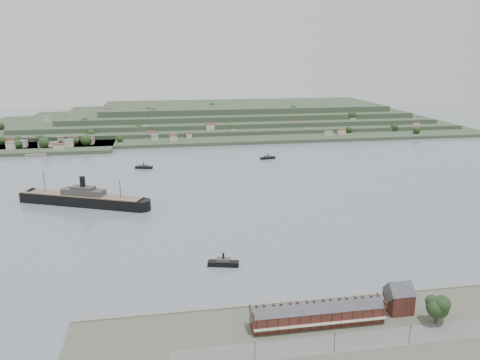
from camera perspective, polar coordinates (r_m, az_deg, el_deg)
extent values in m
plane|color=slate|center=(353.98, 2.06, -2.81)|extent=(1400.00, 1400.00, 0.00)
cube|color=#4C5142|center=(191.29, 14.46, -19.80)|extent=(220.00, 80.00, 2.00)
cube|color=gray|center=(221.52, 10.26, -14.23)|extent=(220.00, 2.00, 2.60)
cube|color=#595959|center=(195.18, 13.73, -18.60)|extent=(140.00, 12.00, 0.10)
cube|color=#462219|center=(200.97, 9.43, -16.11)|extent=(55.00, 8.00, 7.00)
cube|color=#393C41|center=(199.19, 9.48, -15.25)|extent=(55.60, 8.15, 8.15)
cube|color=#B4B09F|center=(197.40, 9.90, -16.93)|extent=(55.00, 1.60, 0.25)
cube|color=#462219|center=(192.15, 1.41, -15.90)|extent=(0.50, 8.40, 3.00)
cube|color=#462219|center=(208.67, 16.86, -13.92)|extent=(0.50, 8.40, 3.00)
cube|color=black|center=(192.45, 3.08, -15.38)|extent=(0.90, 1.40, 3.20)
cube|color=black|center=(193.62, 4.73, -15.21)|extent=(0.90, 1.40, 3.20)
cube|color=black|center=(197.17, 8.73, -14.75)|extent=(0.90, 1.40, 3.20)
cube|color=black|center=(198.85, 10.28, -14.55)|extent=(0.90, 1.40, 3.20)
cube|color=black|center=(203.61, 14.03, -14.02)|extent=(0.90, 1.40, 3.20)
cube|color=black|center=(205.75, 15.48, -13.80)|extent=(0.90, 1.40, 3.20)
cube|color=#462219|center=(217.73, 18.74, -13.84)|extent=(10.00, 10.00, 9.00)
cube|color=#393C41|center=(215.65, 18.84, -12.79)|extent=(10.40, 10.18, 10.18)
cube|color=#31452E|center=(701.14, -4.03, 6.33)|extent=(760.00, 260.00, 4.00)
cube|color=#31452E|center=(727.29, -2.66, 7.03)|extent=(680.00, 220.00, 5.00)
cube|color=#31452E|center=(743.27, -1.66, 7.64)|extent=(600.00, 200.00, 6.00)
cube|color=#31452E|center=(759.41, -0.69, 8.30)|extent=(520.00, 180.00, 7.00)
cube|color=#31452E|center=(775.75, 0.23, 9.00)|extent=(440.00, 160.00, 8.00)
cube|color=#31452E|center=(603.30, -22.17, 3.80)|extent=(150.00, 90.00, 4.00)
cube|color=gray|center=(564.38, -23.51, 2.88)|extent=(22.00, 14.00, 2.80)
cube|color=black|center=(367.31, -18.75, -2.34)|extent=(94.28, 51.31, 7.57)
cone|color=black|center=(395.30, -24.72, -1.73)|extent=(17.13, 17.13, 12.98)
cylinder|color=black|center=(343.96, -11.89, -3.01)|extent=(12.98, 12.98, 7.57)
cube|color=#74614D|center=(366.15, -18.81, -1.73)|extent=(91.86, 49.45, 0.65)
cube|color=#3F3D3B|center=(364.35, -18.55, -1.40)|extent=(33.62, 22.05, 4.33)
cube|color=#3F3D3B|center=(363.57, -18.59, -0.95)|extent=(18.89, 13.94, 2.70)
cylinder|color=black|center=(362.51, -18.64, -0.33)|extent=(3.89, 3.89, 9.74)
cylinder|color=#432D1F|center=(381.28, -22.74, -0.32)|extent=(0.54, 0.54, 17.31)
cylinder|color=#432D1F|center=(348.22, -14.39, -1.17)|extent=(0.54, 0.54, 15.15)
cube|color=black|center=(252.34, -2.04, -10.14)|extent=(17.01, 8.15, 2.63)
cube|color=#3F3D3B|center=(251.51, -2.04, -9.74)|extent=(8.02, 5.16, 1.97)
cylinder|color=black|center=(250.59, -2.05, -9.28)|extent=(1.10, 1.10, 3.84)
cube|color=black|center=(468.80, -11.64, 1.52)|extent=(17.58, 9.31, 2.26)
cube|color=#3F3D3B|center=(468.42, -11.65, 1.72)|extent=(8.38, 5.77, 1.69)
cylinder|color=black|center=(467.99, -11.66, 1.95)|extent=(0.94, 0.94, 3.29)
cube|color=black|center=(502.29, 3.41, 2.71)|extent=(17.00, 8.12, 2.19)
cube|color=#3F3D3B|center=(501.94, 3.41, 2.89)|extent=(8.01, 5.21, 1.64)
cylinder|color=black|center=(501.56, 3.41, 3.09)|extent=(0.91, 0.91, 3.19)
cylinder|color=#432D1F|center=(215.46, 22.82, -15.19)|extent=(1.20, 1.20, 5.00)
sphere|color=#1C3015|center=(213.31, 22.94, -14.14)|extent=(9.00, 9.00, 9.00)
sphere|color=#1C3015|center=(214.85, 23.40, -13.67)|extent=(7.00, 7.00, 7.00)
sphere|color=#1C3015|center=(210.98, 22.71, -14.30)|extent=(6.40, 6.40, 6.40)
sphere|color=#1C3015|center=(210.82, 23.46, -13.79)|extent=(6.00, 6.00, 6.00)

